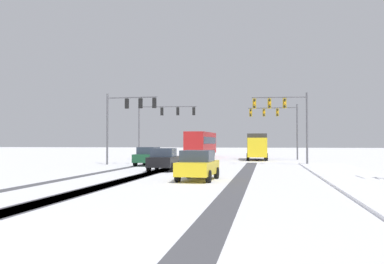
# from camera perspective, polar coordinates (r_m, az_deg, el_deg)

# --- Properties ---
(wheel_track_left_lane) EXTENTS (0.99, 38.08, 0.01)m
(wheel_track_left_lane) POSITION_cam_1_polar(r_m,az_deg,el_deg) (24.32, 6.61, -6.19)
(wheel_track_left_lane) COLOR #4C4C51
(wheel_track_left_lane) RESTS_ON ground
(wheel_track_right_lane) EXTENTS (0.73, 38.08, 0.01)m
(wheel_track_right_lane) POSITION_cam_1_polar(r_m,az_deg,el_deg) (26.66, -14.75, -5.72)
(wheel_track_right_lane) COLOR #4C4C51
(wheel_track_right_lane) RESTS_ON ground
(wheel_track_center) EXTENTS (1.12, 38.08, 0.01)m
(wheel_track_center) POSITION_cam_1_polar(r_m,az_deg,el_deg) (25.40, -7.40, -5.98)
(wheel_track_center) COLOR #4C4C51
(wheel_track_center) RESTS_ON ground
(wheel_track_oncoming) EXTENTS (1.16, 38.08, 0.01)m
(wheel_track_oncoming) POSITION_cam_1_polar(r_m,az_deg,el_deg) (25.45, -7.72, -5.97)
(wheel_track_oncoming) COLOR #4C4C51
(wheel_track_oncoming) RESTS_ON ground
(sidewalk_kerb_right) EXTENTS (4.00, 38.08, 0.12)m
(sidewalk_kerb_right) POSITION_cam_1_polar(r_m,az_deg,el_deg) (23.11, 22.44, -6.21)
(sidewalk_kerb_right) COLOR white
(sidewalk_kerb_right) RESTS_ON ground
(traffic_signal_far_right) EXTENTS (5.77, 0.41, 6.50)m
(traffic_signal_far_right) POSITION_cam_1_polar(r_m,az_deg,el_deg) (51.59, 11.25, 1.71)
(traffic_signal_far_right) COLOR #56565B
(traffic_signal_far_right) RESTS_ON ground
(traffic_signal_far_left) EXTENTS (6.73, 0.82, 6.50)m
(traffic_signal_far_left) POSITION_cam_1_polar(r_m,az_deg,el_deg) (49.21, -3.98, 1.87)
(traffic_signal_far_left) COLOR #56565B
(traffic_signal_far_left) RESTS_ON ground
(traffic_signal_near_right) EXTENTS (4.98, 0.53, 6.50)m
(traffic_signal_near_right) POSITION_cam_1_polar(r_m,az_deg,el_deg) (39.54, 12.18, 2.60)
(traffic_signal_near_right) COLOR #56565B
(traffic_signal_near_right) RESTS_ON ground
(traffic_signal_near_left) EXTENTS (4.85, 0.56, 6.50)m
(traffic_signal_near_left) POSITION_cam_1_polar(r_m,az_deg,el_deg) (39.51, -8.63, 2.58)
(traffic_signal_near_left) COLOR #56565B
(traffic_signal_near_left) RESTS_ON ground
(car_dark_green_lead) EXTENTS (1.95, 4.16, 1.62)m
(car_dark_green_lead) POSITION_cam_1_polar(r_m,az_deg,el_deg) (37.89, -5.75, -3.21)
(car_dark_green_lead) COLOR #194C2D
(car_dark_green_lead) RESTS_ON ground
(car_black_second) EXTENTS (1.92, 4.14, 1.62)m
(car_black_second) POSITION_cam_1_polar(r_m,az_deg,el_deg) (30.94, -3.74, -3.64)
(car_black_second) COLOR black
(car_black_second) RESTS_ON ground
(car_yellow_cab_third) EXTENTS (1.98, 4.17, 1.62)m
(car_yellow_cab_third) POSITION_cam_1_polar(r_m,az_deg,el_deg) (23.22, 0.78, -4.42)
(car_yellow_cab_third) COLOR yellow
(car_yellow_cab_third) RESTS_ON ground
(bus_oncoming) EXTENTS (2.93, 11.07, 3.38)m
(bus_oncoming) POSITION_cam_1_polar(r_m,az_deg,el_deg) (58.53, 1.22, -1.40)
(bus_oncoming) COLOR #B21E1E
(bus_oncoming) RESTS_ON ground
(box_truck_delivery) EXTENTS (2.47, 7.46, 3.02)m
(box_truck_delivery) POSITION_cam_1_polar(r_m,az_deg,el_deg) (50.06, 8.60, -1.81)
(box_truck_delivery) COLOR yellow
(box_truck_delivery) RESTS_ON ground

